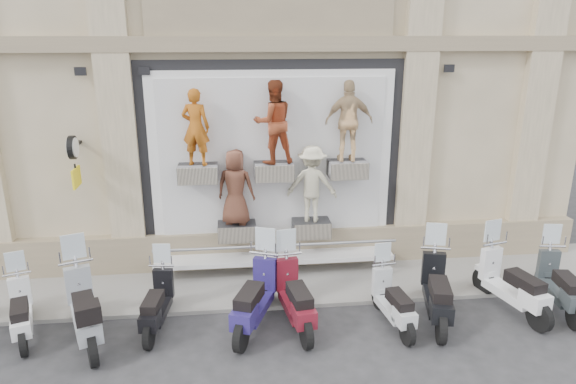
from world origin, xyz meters
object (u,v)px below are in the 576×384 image
(scooter_g, at_px, (394,291))
(scooter_j, at_px, (562,273))
(scooter_e, at_px, (255,285))
(scooter_f, at_px, (295,285))
(guard_rail, at_px, (277,265))
(scooter_d, at_px, (156,293))
(clock_sign_bracket, at_px, (74,155))
(scooter_c, at_px, (82,296))
(scooter_h, at_px, (438,279))
(scooter_b, at_px, (19,301))
(scooter_i, at_px, (513,272))

(scooter_g, height_order, scooter_j, scooter_j)
(scooter_j, bearing_deg, scooter_g, -168.03)
(scooter_e, distance_m, scooter_f, 0.71)
(guard_rail, distance_m, scooter_j, 5.46)
(guard_rail, relative_size, scooter_d, 2.96)
(clock_sign_bracket, bearing_deg, guard_rail, -6.84)
(scooter_c, distance_m, scooter_h, 6.19)
(scooter_b, xyz_separation_m, scooter_h, (7.31, -0.29, 0.14))
(guard_rail, xyz_separation_m, scooter_c, (-3.43, -1.63, 0.39))
(scooter_g, height_order, scooter_h, scooter_h)
(scooter_j, bearing_deg, scooter_e, -171.45)
(scooter_e, bearing_deg, guard_rail, 91.86)
(scooter_h, bearing_deg, scooter_e, -167.79)
(scooter_e, bearing_deg, scooter_b, -161.22)
(scooter_g, bearing_deg, clock_sign_bracket, 152.42)
(scooter_e, bearing_deg, scooter_d, -164.48)
(scooter_e, height_order, scooter_h, scooter_e)
(scooter_h, bearing_deg, scooter_i, 19.95)
(scooter_d, xyz_separation_m, scooter_i, (6.54, -0.14, 0.11))
(scooter_b, distance_m, scooter_g, 6.48)
(scooter_d, height_order, scooter_j, scooter_j)
(scooter_d, height_order, scooter_g, scooter_d)
(scooter_b, xyz_separation_m, scooter_j, (9.77, -0.19, 0.07))
(scooter_b, xyz_separation_m, scooter_d, (2.29, 0.01, 0.01))
(guard_rail, height_order, scooter_d, scooter_d)
(scooter_i, bearing_deg, scooter_b, 165.51)
(scooter_e, bearing_deg, scooter_j, 20.79)
(clock_sign_bracket, xyz_separation_m, scooter_h, (6.66, -2.12, -1.98))
(scooter_b, relative_size, scooter_j, 0.91)
(scooter_f, relative_size, scooter_i, 1.00)
(scooter_j, bearing_deg, guard_rail, 172.20)
(clock_sign_bracket, bearing_deg, scooter_i, -13.57)
(guard_rail, distance_m, scooter_g, 2.60)
(clock_sign_bracket, height_order, scooter_c, clock_sign_bracket)
(clock_sign_bracket, xyz_separation_m, scooter_g, (5.82, -2.21, -2.11))
(scooter_c, xyz_separation_m, scooter_d, (1.17, 0.26, -0.16))
(scooter_b, relative_size, scooter_g, 1.00)
(scooter_b, bearing_deg, scooter_c, -32.41)
(scooter_d, relative_size, scooter_i, 0.86)
(scooter_d, distance_m, scooter_g, 4.19)
(scooter_b, relative_size, scooter_h, 0.83)
(scooter_c, xyz_separation_m, scooter_f, (3.61, 0.08, -0.05))
(scooter_e, height_order, scooter_f, scooter_e)
(guard_rail, relative_size, scooter_g, 2.99)
(guard_rail, relative_size, scooter_b, 2.98)
(scooter_b, distance_m, scooter_c, 1.17)
(scooter_e, distance_m, scooter_j, 5.75)
(clock_sign_bracket, bearing_deg, scooter_d, -48.11)
(guard_rail, relative_size, scooter_h, 2.49)
(guard_rail, height_order, scooter_e, scooter_e)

